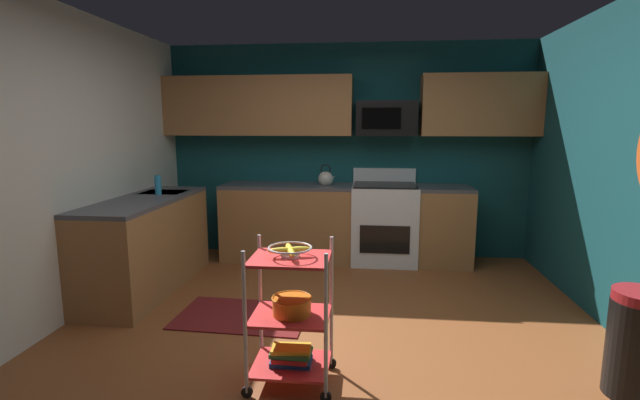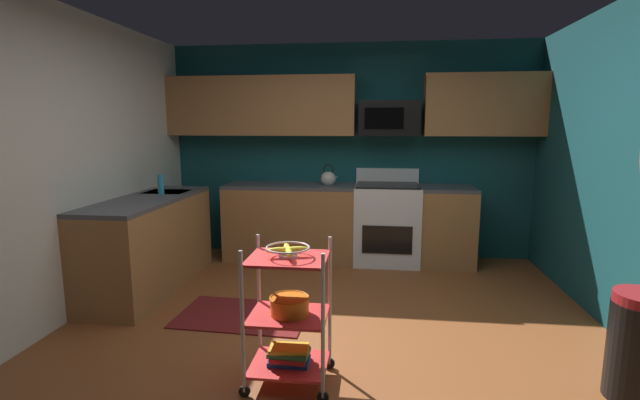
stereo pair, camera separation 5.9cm
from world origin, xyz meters
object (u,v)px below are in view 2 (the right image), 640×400
at_px(microwave, 389,119).
at_px(fruit_bowl, 288,250).
at_px(oven_range, 387,223).
at_px(mixing_bowl_large, 290,305).
at_px(kettle, 328,179).
at_px(trash_can, 639,347).
at_px(dish_soap_bottle, 161,185).
at_px(rolling_cart, 289,315).
at_px(book_stack, 289,355).

xyz_separation_m(microwave, fruit_bowl, (-0.66, -2.81, -0.82)).
height_order(oven_range, mixing_bowl_large, oven_range).
bearing_deg(oven_range, mixing_bowl_large, -103.66).
distance_m(mixing_bowl_large, kettle, 2.74).
bearing_deg(microwave, trash_can, -62.30).
xyz_separation_m(dish_soap_bottle, trash_can, (3.77, -1.68, -0.69)).
distance_m(fruit_bowl, mixing_bowl_large, 0.36).
bearing_deg(mixing_bowl_large, rolling_cart, 180.00).
bearing_deg(fruit_bowl, book_stack, -97.13).
height_order(oven_range, dish_soap_bottle, dish_soap_bottle).
height_order(microwave, trash_can, microwave).
relative_size(oven_range, book_stack, 4.21).
bearing_deg(trash_can, mixing_bowl_large, -177.75).
bearing_deg(oven_range, fruit_bowl, -103.79).
bearing_deg(rolling_cart, oven_range, 76.21).
bearing_deg(book_stack, trash_can, 2.24).
distance_m(microwave, mixing_bowl_large, 3.11).
bearing_deg(oven_range, kettle, -179.68).
height_order(mixing_bowl_large, book_stack, mixing_bowl_large).
relative_size(rolling_cart, fruit_bowl, 3.36).
bearing_deg(book_stack, kettle, 90.77).
xyz_separation_m(oven_range, trash_can, (1.43, -2.62, -0.15)).
bearing_deg(rolling_cart, mixing_bowl_large, -0.00).
relative_size(microwave, trash_can, 1.06).
distance_m(fruit_bowl, trash_can, 2.16).
distance_m(oven_range, kettle, 0.87).
relative_size(rolling_cart, dish_soap_bottle, 4.57).
xyz_separation_m(fruit_bowl, mixing_bowl_large, (0.01, -0.00, -0.36)).
height_order(kettle, dish_soap_bottle, kettle).
bearing_deg(dish_soap_bottle, trash_can, -24.03).
relative_size(microwave, book_stack, 2.68).
xyz_separation_m(kettle, dish_soap_bottle, (-1.64, -0.93, 0.02)).
distance_m(rolling_cart, book_stack, 0.27).
distance_m(microwave, book_stack, 3.26).
bearing_deg(book_stack, rolling_cart, 82.87).
xyz_separation_m(oven_range, kettle, (-0.70, -0.00, 0.52)).
distance_m(rolling_cart, kettle, 2.75).
bearing_deg(mixing_bowl_large, microwave, 76.84).
distance_m(oven_range, book_stack, 2.80).
bearing_deg(trash_can, rolling_cart, -177.76).
distance_m(fruit_bowl, book_stack, 0.69).
bearing_deg(mixing_bowl_large, kettle, 90.91).
xyz_separation_m(microwave, book_stack, (-0.66, -2.81, -1.52)).
bearing_deg(rolling_cart, dish_soap_bottle, 133.58).
distance_m(microwave, trash_can, 3.37).
bearing_deg(microwave, dish_soap_bottle, -155.97).
distance_m(mixing_bowl_large, dish_soap_bottle, 2.49).
relative_size(book_stack, dish_soap_bottle, 1.31).
relative_size(fruit_bowl, dish_soap_bottle, 1.36).
bearing_deg(fruit_bowl, trash_can, 2.24).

